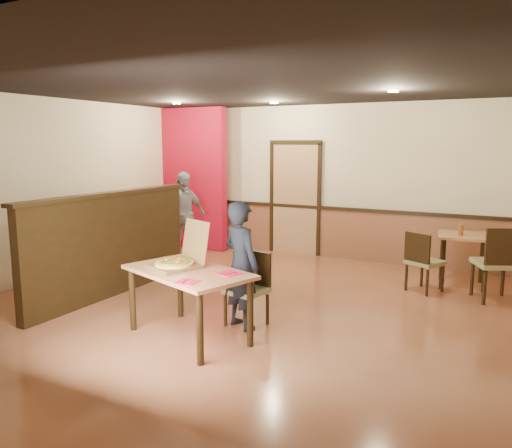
{
  "coord_description": "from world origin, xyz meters",
  "views": [
    {
      "loc": [
        2.91,
        -5.28,
        2.1
      ],
      "look_at": [
        0.16,
        0.0,
        1.14
      ],
      "focal_mm": 35.0,
      "sensor_mm": 36.0,
      "label": 1
    }
  ],
  "objects_px": {
    "main_table": "(188,280)",
    "pizza_box": "(178,261)",
    "side_chair_right": "(498,261)",
    "condiment": "(461,230)",
    "side_table": "(464,246)",
    "diner": "(241,265)",
    "diner_chair": "(250,285)",
    "side_chair_left": "(423,260)",
    "passerby": "(183,215)"
  },
  "relations": [
    {
      "from": "main_table",
      "to": "pizza_box",
      "type": "distance_m",
      "value": 0.25
    },
    {
      "from": "side_chair_right",
      "to": "condiment",
      "type": "relative_size",
      "value": 6.2
    },
    {
      "from": "side_table",
      "to": "side_chair_right",
      "type": "bearing_deg",
      "value": -52.08
    },
    {
      "from": "main_table",
      "to": "diner",
      "type": "height_order",
      "value": "diner"
    },
    {
      "from": "diner_chair",
      "to": "condiment",
      "type": "xyz_separation_m",
      "value": [
        2.01,
        2.74,
        0.4
      ]
    },
    {
      "from": "diner_chair",
      "to": "side_chair_left",
      "type": "bearing_deg",
      "value": 66.15
    },
    {
      "from": "side_chair_right",
      "to": "passerby",
      "type": "height_order",
      "value": "passerby"
    },
    {
      "from": "main_table",
      "to": "diner_chair",
      "type": "height_order",
      "value": "diner_chair"
    },
    {
      "from": "main_table",
      "to": "passerby",
      "type": "distance_m",
      "value": 3.86
    },
    {
      "from": "side_chair_left",
      "to": "passerby",
      "type": "height_order",
      "value": "passerby"
    },
    {
      "from": "side_chair_left",
      "to": "side_table",
      "type": "xyz_separation_m",
      "value": [
        0.48,
        0.61,
        0.13
      ]
    },
    {
      "from": "side_table",
      "to": "main_table",
      "type": "bearing_deg",
      "value": -124.45
    },
    {
      "from": "diner_chair",
      "to": "diner",
      "type": "distance_m",
      "value": 0.31
    },
    {
      "from": "diner",
      "to": "condiment",
      "type": "relative_size",
      "value": 8.86
    },
    {
      "from": "main_table",
      "to": "diner",
      "type": "distance_m",
      "value": 0.65
    },
    {
      "from": "diner_chair",
      "to": "side_chair_right",
      "type": "distance_m",
      "value": 3.39
    },
    {
      "from": "diner_chair",
      "to": "condiment",
      "type": "relative_size",
      "value": 5.13
    },
    {
      "from": "condiment",
      "to": "diner_chair",
      "type": "bearing_deg",
      "value": -126.22
    },
    {
      "from": "diner",
      "to": "main_table",
      "type": "bearing_deg",
      "value": 81.26
    },
    {
      "from": "passerby",
      "to": "condiment",
      "type": "height_order",
      "value": "passerby"
    },
    {
      "from": "side_table",
      "to": "passerby",
      "type": "distance_m",
      "value": 4.76
    },
    {
      "from": "main_table",
      "to": "diner_chair",
      "type": "relative_size",
      "value": 1.89
    },
    {
      "from": "pizza_box",
      "to": "passerby",
      "type": "bearing_deg",
      "value": 147.55
    },
    {
      "from": "main_table",
      "to": "diner",
      "type": "bearing_deg",
      "value": 76.56
    },
    {
      "from": "diner",
      "to": "side_chair_right",
      "type": "bearing_deg",
      "value": -113.38
    },
    {
      "from": "diner_chair",
      "to": "side_table",
      "type": "xyz_separation_m",
      "value": [
        2.05,
        2.87,
        0.14
      ]
    },
    {
      "from": "side_chair_right",
      "to": "passerby",
      "type": "relative_size",
      "value": 0.64
    },
    {
      "from": "diner_chair",
      "to": "side_chair_left",
      "type": "height_order",
      "value": "side_chair_left"
    },
    {
      "from": "diner_chair",
      "to": "side_table",
      "type": "distance_m",
      "value": 3.52
    },
    {
      "from": "pizza_box",
      "to": "diner",
      "type": "bearing_deg",
      "value": 65.96
    },
    {
      "from": "side_chair_left",
      "to": "side_chair_right",
      "type": "height_order",
      "value": "side_chair_right"
    },
    {
      "from": "main_table",
      "to": "diner_chair",
      "type": "bearing_deg",
      "value": 79.62
    },
    {
      "from": "side_chair_left",
      "to": "passerby",
      "type": "distance_m",
      "value": 4.27
    },
    {
      "from": "main_table",
      "to": "diner",
      "type": "xyz_separation_m",
      "value": [
        0.35,
        0.54,
        0.08
      ]
    },
    {
      "from": "pizza_box",
      "to": "side_chair_right",
      "type": "bearing_deg",
      "value": 65.51
    },
    {
      "from": "passerby",
      "to": "condiment",
      "type": "relative_size",
      "value": 9.65
    },
    {
      "from": "side_chair_right",
      "to": "pizza_box",
      "type": "relative_size",
      "value": 1.49
    },
    {
      "from": "diner",
      "to": "pizza_box",
      "type": "xyz_separation_m",
      "value": [
        -0.51,
        -0.49,
        0.09
      ]
    },
    {
      "from": "diner_chair",
      "to": "passerby",
      "type": "bearing_deg",
      "value": 148.86
    },
    {
      "from": "diner_chair",
      "to": "pizza_box",
      "type": "distance_m",
      "value": 0.91
    },
    {
      "from": "diner_chair",
      "to": "condiment",
      "type": "height_order",
      "value": "condiment"
    },
    {
      "from": "side_chair_left",
      "to": "condiment",
      "type": "bearing_deg",
      "value": -104.87
    },
    {
      "from": "passerby",
      "to": "pizza_box",
      "type": "relative_size",
      "value": 2.32
    },
    {
      "from": "pizza_box",
      "to": "condiment",
      "type": "distance_m",
      "value": 4.22
    },
    {
      "from": "side_chair_right",
      "to": "condiment",
      "type": "bearing_deg",
      "value": -68.17
    },
    {
      "from": "side_chair_right",
      "to": "main_table",
      "type": "bearing_deg",
      "value": 20.02
    },
    {
      "from": "passerby",
      "to": "pizza_box",
      "type": "bearing_deg",
      "value": -124.83
    },
    {
      "from": "main_table",
      "to": "side_chair_right",
      "type": "height_order",
      "value": "side_chair_right"
    },
    {
      "from": "main_table",
      "to": "passerby",
      "type": "height_order",
      "value": "passerby"
    },
    {
      "from": "passerby",
      "to": "diner_chair",
      "type": "bearing_deg",
      "value": -111.88
    }
  ]
}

